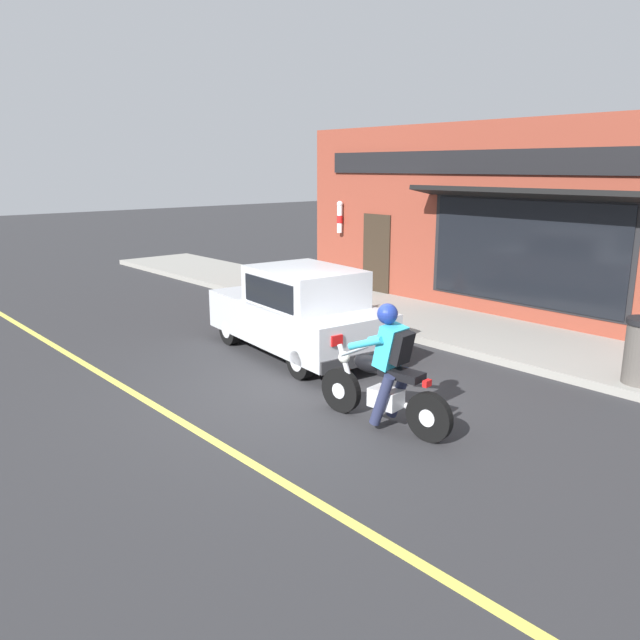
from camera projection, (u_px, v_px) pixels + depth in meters
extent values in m
plane|color=#2B2B2D|center=(308.00, 398.00, 9.01)|extent=(80.00, 80.00, 0.00)
cube|color=gray|center=(380.00, 310.00, 14.21)|extent=(2.60, 22.00, 0.14)
cube|color=#D1C64C|center=(102.00, 374.00, 10.03)|extent=(0.12, 19.80, 0.01)
cube|color=brown|center=(479.00, 221.00, 13.66)|extent=(0.50, 10.24, 4.20)
cube|color=black|center=(523.00, 253.00, 12.69)|extent=(0.04, 4.30, 2.10)
cube|color=black|center=(523.00, 253.00, 12.70)|extent=(0.02, 4.50, 2.20)
cube|color=#2D2319|center=(376.00, 256.00, 15.79)|extent=(0.04, 0.90, 2.10)
cube|color=black|center=(519.00, 193.00, 12.19)|extent=(0.81, 4.91, 0.24)
cube|color=black|center=(475.00, 162.00, 13.18)|extent=(0.06, 8.70, 0.50)
cylinder|color=white|center=(340.00, 219.00, 16.46)|extent=(0.14, 0.14, 0.70)
cylinder|color=red|center=(340.00, 219.00, 16.46)|extent=(0.15, 0.15, 0.20)
sphere|color=silver|center=(340.00, 204.00, 16.37)|extent=(0.16, 0.16, 0.16)
cylinder|color=black|center=(341.00, 390.00, 8.45)|extent=(0.17, 0.63, 0.62)
cylinder|color=silver|center=(341.00, 390.00, 8.45)|extent=(0.14, 0.23, 0.22)
cylinder|color=black|center=(429.00, 417.00, 7.54)|extent=(0.17, 0.63, 0.62)
cylinder|color=silver|center=(429.00, 417.00, 7.54)|extent=(0.14, 0.23, 0.22)
cube|color=silver|center=(386.00, 398.00, 7.95)|extent=(0.32, 0.43, 0.24)
ellipsoid|color=black|center=(371.00, 363.00, 8.01)|extent=(0.36, 0.55, 0.24)
cube|color=black|center=(402.00, 374.00, 7.71)|extent=(0.32, 0.59, 0.10)
cylinder|color=silver|center=(347.00, 369.00, 8.31)|extent=(0.11, 0.33, 0.68)
cylinder|color=silver|center=(354.00, 351.00, 8.17)|extent=(0.56, 0.10, 0.04)
sphere|color=silver|center=(344.00, 357.00, 8.31)|extent=(0.16, 0.16, 0.16)
cylinder|color=silver|center=(419.00, 410.00, 7.82)|extent=(0.14, 0.56, 0.08)
cube|color=red|center=(427.00, 383.00, 7.47)|extent=(0.13, 0.07, 0.08)
cylinder|color=#282D4C|center=(382.00, 400.00, 7.76)|extent=(0.18, 0.36, 0.71)
cylinder|color=#282D4C|center=(399.00, 393.00, 8.02)|extent=(0.18, 0.36, 0.71)
cube|color=#33B2D1|center=(391.00, 347.00, 7.75)|extent=(0.37, 0.36, 0.57)
cylinder|color=#33B2D1|center=(365.00, 343.00, 7.75)|extent=(0.15, 0.53, 0.26)
cylinder|color=#33B2D1|center=(385.00, 337.00, 8.04)|extent=(0.15, 0.53, 0.26)
sphere|color=navy|center=(387.00, 314.00, 7.69)|extent=(0.26, 0.26, 0.26)
cube|color=black|center=(401.00, 348.00, 7.64)|extent=(0.30, 0.27, 0.42)
cylinder|color=black|center=(230.00, 329.00, 11.69)|extent=(0.24, 0.62, 0.60)
cylinder|color=silver|center=(230.00, 329.00, 11.69)|extent=(0.23, 0.35, 0.33)
cylinder|color=black|center=(295.00, 318.00, 12.50)|extent=(0.24, 0.62, 0.60)
cylinder|color=silver|center=(295.00, 318.00, 12.50)|extent=(0.23, 0.35, 0.33)
cylinder|color=black|center=(301.00, 360.00, 9.79)|extent=(0.24, 0.62, 0.60)
cylinder|color=silver|center=(301.00, 360.00, 9.79)|extent=(0.23, 0.35, 0.33)
cylinder|color=black|center=(371.00, 345.00, 10.59)|extent=(0.24, 0.62, 0.60)
cylinder|color=silver|center=(371.00, 345.00, 10.59)|extent=(0.23, 0.35, 0.33)
cube|color=#B7BABF|center=(297.00, 320.00, 11.07)|extent=(2.03, 3.86, 0.70)
cube|color=#B7BABF|center=(305.00, 287.00, 10.72)|extent=(1.64, 2.05, 0.66)
cube|color=black|center=(278.00, 283.00, 11.42)|extent=(1.35, 0.49, 0.51)
cube|color=black|center=(268.00, 293.00, 10.32)|extent=(0.20, 1.51, 0.46)
cube|color=black|center=(338.00, 284.00, 11.13)|extent=(0.20, 1.51, 0.46)
cube|color=silver|center=(224.00, 299.00, 12.23)|extent=(0.24, 0.07, 0.14)
cube|color=red|center=(337.00, 340.00, 9.28)|extent=(0.20, 0.06, 0.16)
cube|color=silver|center=(268.00, 294.00, 12.80)|extent=(0.24, 0.07, 0.14)
cube|color=red|center=(388.00, 330.00, 9.85)|extent=(0.20, 0.06, 0.16)
cube|color=#28282B|center=(248.00, 315.00, 12.58)|extent=(1.61, 0.29, 0.20)
cube|color=#28282B|center=(362.00, 359.00, 9.68)|extent=(1.61, 0.29, 0.20)
cube|color=black|center=(363.00, 309.00, 13.89)|extent=(0.36, 0.36, 0.04)
cone|color=orange|center=(363.00, 296.00, 13.81)|extent=(0.28, 0.28, 0.56)
cylinder|color=white|center=(363.00, 295.00, 13.81)|extent=(0.20, 0.20, 0.08)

